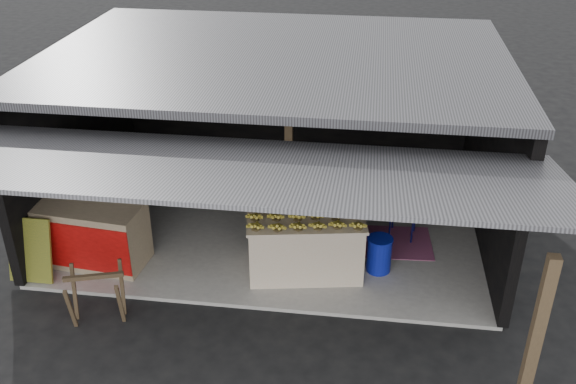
# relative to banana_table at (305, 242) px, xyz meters

# --- Properties ---
(ground) EXTENTS (80.00, 80.00, 0.00)m
(ground) POSITION_rel_banana_table_xyz_m (-0.67, -1.02, -0.54)
(ground) COLOR black
(ground) RESTS_ON ground
(concrete_slab) EXTENTS (7.00, 5.00, 0.06)m
(concrete_slab) POSITION_rel_banana_table_xyz_m (-0.67, 1.48, -0.51)
(concrete_slab) COLOR gray
(concrete_slab) RESTS_ON ground
(shophouse) EXTENTS (7.40, 7.29, 3.02)m
(shophouse) POSITION_rel_banana_table_xyz_m (-0.67, 1.79, 1.56)
(shophouse) COLOR black
(shophouse) RESTS_ON ground
(banana_table) EXTENTS (1.90, 1.35, 0.96)m
(banana_table) POSITION_rel_banana_table_xyz_m (0.00, 0.00, 0.00)
(banana_table) COLOR beige
(banana_table) RESTS_ON concrete_slab
(banana_pile) EXTENTS (1.75, 1.23, 0.19)m
(banana_pile) POSITION_rel_banana_table_xyz_m (0.00, 0.00, 0.57)
(banana_pile) COLOR gold
(banana_pile) RESTS_ON banana_table
(white_crate) EXTENTS (0.91, 0.63, 0.99)m
(white_crate) POSITION_rel_banana_table_xyz_m (0.15, 0.78, 0.01)
(white_crate) COLOR white
(white_crate) RESTS_ON concrete_slab
(neighbor_stall) EXTENTS (1.82, 0.96, 1.80)m
(neighbor_stall) POSITION_rel_banana_table_xyz_m (-3.35, -0.21, 0.05)
(neighbor_stall) COLOR #998466
(neighbor_stall) RESTS_ON concrete_slab
(green_signboard) EXTENTS (0.67, 0.29, 0.98)m
(green_signboard) POSITION_rel_banana_table_xyz_m (-4.02, -0.79, 0.02)
(green_signboard) COLOR black
(green_signboard) RESTS_ON concrete_slab
(sawhorse) EXTENTS (0.87, 0.86, 0.78)m
(sawhorse) POSITION_rel_banana_table_xyz_m (-2.69, -1.55, -0.05)
(sawhorse) COLOR #483824
(sawhorse) RESTS_ON ground
(water_barrel) EXTENTS (0.37, 0.37, 0.55)m
(water_barrel) POSITION_rel_banana_table_xyz_m (1.13, 0.11, -0.21)
(water_barrel) COLOR #0D1996
(water_barrel) RESTS_ON concrete_slab
(plastic_chair) EXTENTS (0.51, 0.51, 0.94)m
(plastic_chair) POSITION_rel_banana_table_xyz_m (1.52, 1.26, 0.07)
(plastic_chair) COLOR #0A0B39
(plastic_chair) RESTS_ON concrete_slab
(magenta_rug) EXTENTS (1.56, 1.09, 0.01)m
(magenta_rug) POSITION_rel_banana_table_xyz_m (1.24, 0.92, -0.48)
(magenta_rug) COLOR maroon
(magenta_rug) RESTS_ON concrete_slab
(picture_frames) EXTENTS (1.62, 0.04, 0.46)m
(picture_frames) POSITION_rel_banana_table_xyz_m (-0.83, 3.87, 1.39)
(picture_frames) COLOR black
(picture_frames) RESTS_ON shophouse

